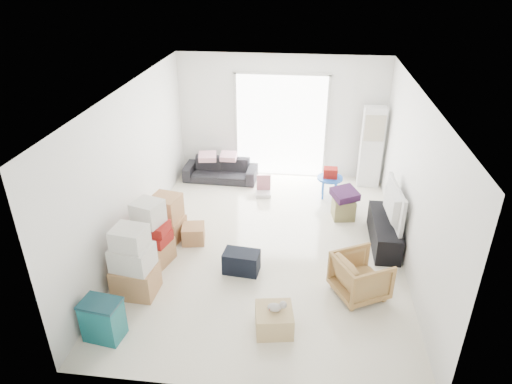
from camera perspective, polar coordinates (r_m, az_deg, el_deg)
The scene contains 21 objects.
room_shell at distance 7.29m, azimuth 1.49°, elevation 2.11°, with size 4.98×6.48×3.18m.
sliding_door at distance 10.09m, azimuth 3.12°, elevation 8.72°, with size 2.10×0.04×2.33m.
ac_tower at distance 9.98m, azimuth 14.22°, elevation 5.45°, with size 0.45×0.30×1.75m, color white.
tv_console at distance 8.20m, azimuth 15.71°, elevation -4.80°, with size 0.42×1.39×0.46m, color black.
television at distance 8.05m, azimuth 15.98°, elevation -2.95°, with size 1.13×0.65×0.15m, color black.
sofa at distance 10.15m, azimuth -4.47°, elevation 3.15°, with size 1.61×0.47×0.63m, color #26262B.
pillow_left at distance 10.03m, azimuth -6.12°, elevation 5.13°, with size 0.40×0.32×0.13m, color #EDACBB.
pillow_right at distance 10.01m, azimuth -3.47°, elevation 5.13°, with size 0.31×0.25×0.11m, color #EDACBB.
armchair at distance 6.89m, azimuth 12.96°, elevation -10.00°, with size 0.70×0.65×0.72m, color #9D7945.
storage_bins at distance 6.42m, azimuth -18.60°, elevation -14.87°, with size 0.54×0.42×0.58m.
box_stack_a at distance 6.90m, azimuth -15.05°, elevation -8.77°, with size 0.63×0.53×1.11m.
box_stack_b at distance 7.50m, azimuth -13.00°, elevation -5.46°, with size 0.68×0.68×1.11m.
box_stack_c at distance 8.13m, azimuth -11.08°, elevation -3.18°, with size 0.64×0.57×0.82m.
loose_box at distance 8.06m, azimuth -7.82°, elevation -5.19°, with size 0.38×0.38×0.32m, color #B47B51.
duffel_bag at distance 7.27m, azimuth -1.83°, elevation -8.72°, with size 0.56×0.33×0.36m, color black.
ottoman at distance 8.84m, azimuth 10.87°, elevation -2.01°, with size 0.40×0.40×0.40m, color #8C8152.
blanket at distance 8.71m, azimuth 11.02°, elevation -0.47°, with size 0.44×0.44×0.14m, color #3D1A43.
kids_table at distance 9.43m, azimuth 9.24°, elevation 1.92°, with size 0.53×0.53×0.65m.
toy_walker at distance 9.55m, azimuth 0.91°, elevation 0.29°, with size 0.35×0.32×0.42m.
wood_crate at distance 6.30m, azimuth 2.28°, elevation -15.67°, with size 0.49×0.49×0.32m, color tan.
plush_bunny at distance 6.15m, azimuth 2.60°, elevation -14.13°, with size 0.26×0.15×0.13m.
Camera 1 is at (0.60, -6.57, 4.45)m, focal length 32.00 mm.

